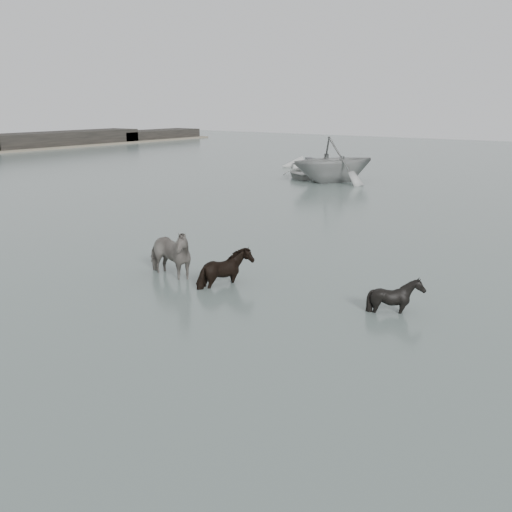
% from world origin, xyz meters
% --- Properties ---
extents(ground, '(140.00, 140.00, 0.00)m').
position_xyz_m(ground, '(0.00, 0.00, 0.00)').
color(ground, slate).
rests_on(ground, ground).
extents(pony_pinto, '(2.21, 1.19, 1.79)m').
position_xyz_m(pony_pinto, '(-3.45, -0.17, 0.89)').
color(pony_pinto, black).
rests_on(pony_pinto, ground).
extents(pony_dark, '(1.44, 1.61, 1.43)m').
position_xyz_m(pony_dark, '(-1.55, 0.20, 0.71)').
color(pony_dark, black).
rests_on(pony_dark, ground).
extents(pony_black, '(1.30, 1.20, 1.25)m').
position_xyz_m(pony_black, '(3.22, 1.01, 0.62)').
color(pony_black, black).
rests_on(pony_black, ground).
extents(rowboat_lead, '(4.62, 5.10, 0.87)m').
position_xyz_m(rowboat_lead, '(-12.21, 22.14, 0.43)').
color(rowboat_lead, '#ACADA8').
rests_on(rowboat_lead, ground).
extents(rowboat_trail, '(7.27, 7.57, 3.07)m').
position_xyz_m(rowboat_trail, '(-9.49, 21.45, 1.54)').
color(rowboat_trail, '#9B9D9A').
rests_on(rowboat_trail, ground).
extents(skiff_outer, '(5.50, 5.07, 0.75)m').
position_xyz_m(skiff_outer, '(-14.61, 28.43, 0.38)').
color(skiff_outer, '#B9B9B4').
rests_on(skiff_outer, ground).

